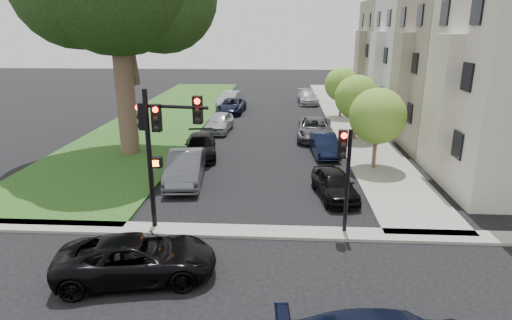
# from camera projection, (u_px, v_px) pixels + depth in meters

# --- Properties ---
(ground) EXTENTS (140.00, 140.00, 0.00)m
(ground) POSITION_uv_depth(u_px,v_px,m) (247.00, 260.00, 14.40)
(ground) COLOR black
(ground) RESTS_ON ground
(grass_strip) EXTENTS (8.00, 44.00, 0.12)m
(grass_strip) POSITION_uv_depth(u_px,v_px,m) (167.00, 116.00, 37.77)
(grass_strip) COLOR #1B3E16
(grass_strip) RESTS_ON ground
(sidewalk_right) EXTENTS (3.50, 44.00, 0.12)m
(sidewalk_right) POSITION_uv_depth(u_px,v_px,m) (347.00, 118.00, 36.90)
(sidewalk_right) COLOR gray
(sidewalk_right) RESTS_ON ground
(sidewalk_cross) EXTENTS (60.00, 1.00, 0.12)m
(sidewalk_cross) POSITION_uv_depth(u_px,v_px,m) (251.00, 232.00, 16.29)
(sidewalk_cross) COLOR gray
(sidewalk_cross) RESTS_ON ground
(house_b) EXTENTS (7.70, 7.55, 15.97)m
(house_b) POSITION_uv_depth(u_px,v_px,m) (466.00, 37.00, 26.45)
(house_b) COLOR #A19687
(house_b) RESTS_ON ground
(house_c) EXTENTS (7.70, 7.55, 15.97)m
(house_c) POSITION_uv_depth(u_px,v_px,m) (427.00, 36.00, 33.60)
(house_c) COLOR silver
(house_c) RESTS_ON ground
(house_d) EXTENTS (7.70, 7.55, 15.97)m
(house_d) POSITION_uv_depth(u_px,v_px,m) (401.00, 34.00, 40.76)
(house_d) COLOR #787358
(house_d) RESTS_ON ground
(small_tree_a) EXTENTS (3.01, 3.01, 4.51)m
(small_tree_a) POSITION_uv_depth(u_px,v_px,m) (378.00, 116.00, 22.76)
(small_tree_a) COLOR brown
(small_tree_a) RESTS_ON ground
(small_tree_b) EXTENTS (3.01, 3.01, 4.52)m
(small_tree_b) POSITION_uv_depth(u_px,v_px,m) (357.00, 97.00, 28.97)
(small_tree_b) COLOR brown
(small_tree_b) RESTS_ON ground
(small_tree_c) EXTENTS (2.91, 2.91, 4.37)m
(small_tree_c) POSITION_uv_depth(u_px,v_px,m) (342.00, 84.00, 36.35)
(small_tree_c) COLOR brown
(small_tree_c) RESTS_ON ground
(traffic_signal_main) EXTENTS (2.66, 0.70, 5.43)m
(traffic_signal_main) POSITION_uv_depth(u_px,v_px,m) (160.00, 135.00, 15.61)
(traffic_signal_main) COLOR black
(traffic_signal_main) RESTS_ON ground
(traffic_signal_secondary) EXTENTS (0.53, 0.42, 4.06)m
(traffic_signal_secondary) POSITION_uv_depth(u_px,v_px,m) (345.00, 163.00, 15.46)
(traffic_signal_secondary) COLOR black
(traffic_signal_secondary) RESTS_ON ground
(car_cross_near) EXTENTS (5.21, 3.15, 1.35)m
(car_cross_near) POSITION_uv_depth(u_px,v_px,m) (137.00, 258.00, 13.21)
(car_cross_near) COLOR black
(car_cross_near) RESTS_ON ground
(car_parked_0) EXTENTS (2.16, 4.07, 1.32)m
(car_parked_0) POSITION_uv_depth(u_px,v_px,m) (335.00, 184.00, 19.58)
(car_parked_0) COLOR black
(car_parked_0) RESTS_ON ground
(car_parked_1) EXTENTS (1.70, 4.09, 1.31)m
(car_parked_1) POSITION_uv_depth(u_px,v_px,m) (324.00, 145.00, 26.16)
(car_parked_1) COLOR black
(car_parked_1) RESTS_ON ground
(car_parked_2) EXTENTS (2.71, 5.30, 1.43)m
(car_parked_2) POSITION_uv_depth(u_px,v_px,m) (315.00, 129.00, 30.06)
(car_parked_2) COLOR #3F4247
(car_parked_2) RESTS_ON ground
(car_parked_4) EXTENTS (2.18, 4.79, 1.36)m
(car_parked_4) POSITION_uv_depth(u_px,v_px,m) (308.00, 97.00, 44.12)
(car_parked_4) COLOR #999BA0
(car_parked_4) RESTS_ON ground
(car_parked_5) EXTENTS (2.15, 4.95, 1.58)m
(car_parked_5) POSITION_uv_depth(u_px,v_px,m) (185.00, 168.00, 21.41)
(car_parked_5) COLOR #3F4247
(car_parked_5) RESTS_ON ground
(car_parked_6) EXTENTS (2.59, 4.79, 1.32)m
(car_parked_6) POSITION_uv_depth(u_px,v_px,m) (201.00, 146.00, 25.89)
(car_parked_6) COLOR black
(car_parked_6) RESTS_ON ground
(car_parked_7) EXTENTS (2.01, 4.38, 1.46)m
(car_parked_7) POSITION_uv_depth(u_px,v_px,m) (219.00, 122.00, 32.09)
(car_parked_7) COLOR #999BA0
(car_parked_7) RESTS_ON ground
(car_parked_8) EXTENTS (2.50, 4.89, 1.32)m
(car_parked_8) POSITION_uv_depth(u_px,v_px,m) (232.00, 106.00, 39.26)
(car_parked_8) COLOR black
(car_parked_8) RESTS_ON ground
(car_parked_9) EXTENTS (2.45, 4.77, 1.50)m
(car_parked_9) POSITION_uv_depth(u_px,v_px,m) (230.00, 99.00, 42.47)
(car_parked_9) COLOR #999BA0
(car_parked_9) RESTS_ON ground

